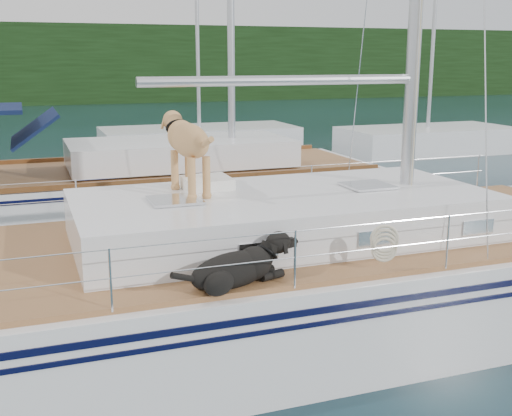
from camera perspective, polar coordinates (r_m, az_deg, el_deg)
name	(u,v)px	position (r m, az deg, el deg)	size (l,w,h in m)	color
ground	(225,336)	(8.40, -2.79, -11.26)	(120.00, 120.00, 0.00)	black
tree_line	(48,64)	(52.36, -18.00, 12.06)	(90.00, 3.00, 6.00)	black
shore_bank	(50,95)	(53.64, -17.88, 9.51)	(92.00, 1.00, 1.20)	#595147
main_sailboat	(231,285)	(8.17, -2.26, -6.82)	(12.00, 3.82, 14.01)	white
neighbor_sailboat	(132,192)	(14.20, -10.95, 1.38)	(11.00, 3.50, 13.30)	white
bg_boat_center	(199,140)	(24.32, -5.05, 6.01)	(7.20, 3.00, 11.65)	white
bg_boat_east	(427,140)	(24.99, 14.96, 5.82)	(6.40, 3.00, 11.65)	white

